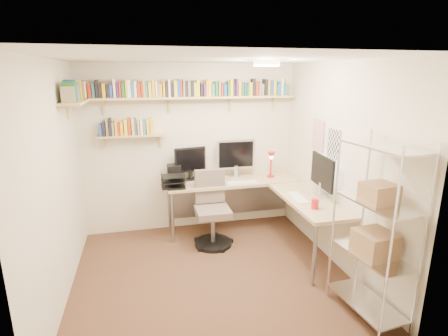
{
  "coord_description": "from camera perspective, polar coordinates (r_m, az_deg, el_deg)",
  "views": [
    {
      "loc": [
        -0.72,
        -3.67,
        2.34
      ],
      "look_at": [
        0.29,
        0.55,
        1.17
      ],
      "focal_mm": 28.0,
      "sensor_mm": 36.0,
      "label": 1
    }
  ],
  "objects": [
    {
      "name": "wire_rack",
      "position": [
        3.6,
        23.52,
        -8.97
      ],
      "size": [
        0.45,
        0.82,
        1.82
      ],
      "rotation": [
        0.0,
        0.0,
        0.09
      ],
      "color": "silver",
      "rests_on": "ground"
    },
    {
      "name": "office_chair",
      "position": [
        4.95,
        -1.96,
        -7.53
      ],
      "size": [
        0.55,
        0.56,
        1.05
      ],
      "rotation": [
        0.0,
        0.0,
        -0.01
      ],
      "color": "black",
      "rests_on": "ground"
    },
    {
      "name": "wall_shelves",
      "position": [
        4.98,
        -10.38,
        11.2
      ],
      "size": [
        3.12,
        1.09,
        0.8
      ],
      "color": "#D5BB78",
      "rests_on": "ground"
    },
    {
      "name": "corner_desk",
      "position": [
        5.06,
        3.21,
        -2.8
      ],
      "size": [
        2.17,
        2.08,
        1.39
      ],
      "color": "tan",
      "rests_on": "ground"
    },
    {
      "name": "ground",
      "position": [
        4.41,
        -2.09,
        -17.02
      ],
      "size": [
        3.2,
        3.2,
        0.0
      ],
      "primitive_type": "plane",
      "color": "#492D1F",
      "rests_on": "ground"
    },
    {
      "name": "room_shell",
      "position": [
        3.82,
        -2.25,
        3.08
      ],
      "size": [
        3.24,
        3.04,
        2.52
      ],
      "color": "beige",
      "rests_on": "ground"
    }
  ]
}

